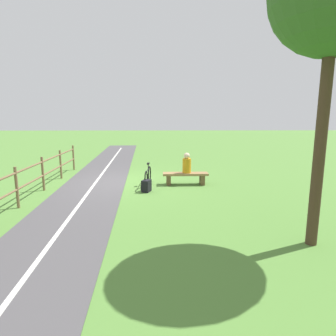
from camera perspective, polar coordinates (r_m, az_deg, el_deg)
ground_plane at (r=11.27m, az=-8.84°, el=-2.86°), size 80.00×80.00×0.00m
paved_path at (r=7.70m, az=-19.18°, el=-9.56°), size 4.46×36.07×0.02m
path_centre_line at (r=7.70m, az=-19.18°, el=-9.49°), size 2.02×31.95×0.00m
bench at (r=10.77m, az=3.50°, el=-1.69°), size 1.70×0.47×0.45m
person_seated at (r=10.69m, az=3.77°, el=0.81°), size 0.32×0.32×0.76m
bicycle at (r=10.50m, az=-4.05°, el=-1.76°), size 0.17×1.63×0.85m
backpack at (r=9.79m, az=-4.37°, el=-3.59°), size 0.37×0.41×0.41m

